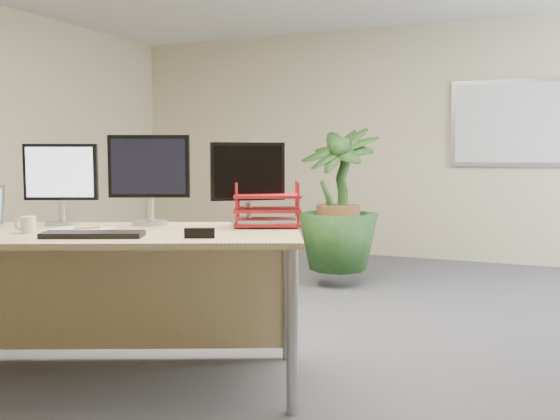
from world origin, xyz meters
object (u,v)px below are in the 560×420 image
at_px(desk, 102,261).
at_px(monitor_right, 149,174).
at_px(monitor_left, 61,178).
at_px(floor_plant, 338,205).

distance_m(desk, monitor_right, 0.55).
distance_m(monitor_left, monitor_right, 0.50).
height_order(floor_plant, monitor_left, floor_plant).
relative_size(desk, monitor_left, 5.01).
xyz_separation_m(monitor_left, monitor_right, (0.46, 0.20, 0.03)).
bearing_deg(desk, monitor_left, 167.49).
relative_size(desk, floor_plant, 1.52).
height_order(desk, floor_plant, floor_plant).
distance_m(floor_plant, monitor_right, 2.55).
xyz_separation_m(floor_plant, monitor_right, (-0.30, -2.50, 0.35)).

